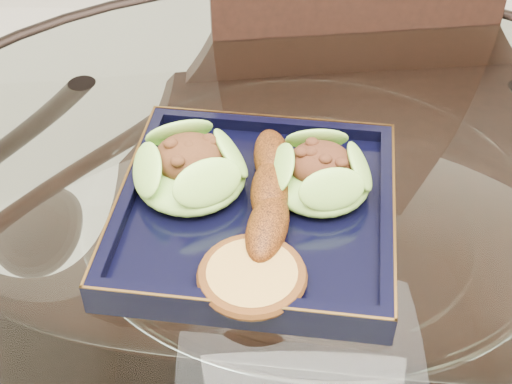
{
  "coord_description": "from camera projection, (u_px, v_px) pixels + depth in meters",
  "views": [
    {
      "loc": [
        -0.05,
        -0.49,
        1.27
      ],
      "look_at": [
        -0.05,
        0.03,
        0.8
      ],
      "focal_mm": 50.0,
      "sensor_mm": 36.0,
      "label": 1
    }
  ],
  "objects": [
    {
      "name": "navy_plate",
      "position": [
        256.0,
        214.0,
        0.71
      ],
      "size": [
        0.3,
        0.3,
        0.02
      ],
      "primitive_type": "cube",
      "rotation": [
        0.0,
        0.0,
        -0.12
      ],
      "color": "black",
      "rests_on": "dining_table"
    },
    {
      "name": "roasted_plantain",
      "position": [
        270.0,
        191.0,
        0.7
      ],
      "size": [
        0.05,
        0.18,
        0.03
      ],
      "primitive_type": "ellipsoid",
      "rotation": [
        0.0,
        0.0,
        1.52
      ],
      "color": "#682E0B",
      "rests_on": "navy_plate"
    },
    {
      "name": "dining_table",
      "position": [
        303.0,
        342.0,
        0.81
      ],
      "size": [
        1.13,
        1.13,
        0.77
      ],
      "color": "white",
      "rests_on": "ground"
    },
    {
      "name": "lettuce_wrap_right",
      "position": [
        320.0,
        176.0,
        0.71
      ],
      "size": [
        0.13,
        0.13,
        0.04
      ],
      "primitive_type": "ellipsoid",
      "rotation": [
        0.0,
        0.0,
        -0.3
      ],
      "color": "#5C9B2D",
      "rests_on": "navy_plate"
    },
    {
      "name": "dining_chair",
      "position": [
        362.0,
        190.0,
        1.06
      ],
      "size": [
        0.49,
        0.49,
        1.0
      ],
      "rotation": [
        0.0,
        0.0,
        0.13
      ],
      "color": "black",
      "rests_on": "ground"
    },
    {
      "name": "crumb_patty",
      "position": [
        252.0,
        277.0,
        0.63
      ],
      "size": [
        0.1,
        0.1,
        0.02
      ],
      "primitive_type": "cylinder",
      "rotation": [
        0.0,
        0.0,
        0.19
      ],
      "color": "#B5873C",
      "rests_on": "navy_plate"
    },
    {
      "name": "lettuce_wrap_left",
      "position": [
        190.0,
        171.0,
        0.71
      ],
      "size": [
        0.11,
        0.11,
        0.04
      ],
      "primitive_type": "ellipsoid",
      "rotation": [
        0.0,
        0.0,
        -0.02
      ],
      "color": "#609D2D",
      "rests_on": "navy_plate"
    }
  ]
}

